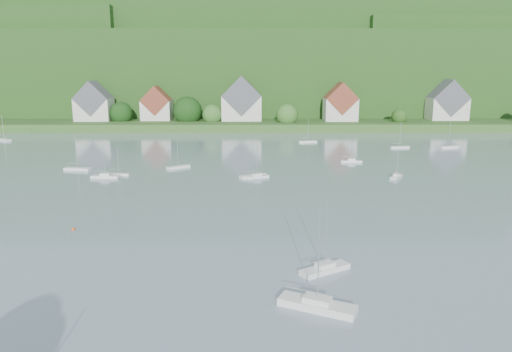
% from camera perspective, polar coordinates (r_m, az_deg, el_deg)
% --- Properties ---
extents(far_shore_strip, '(600.00, 60.00, 3.00)m').
position_cam_1_polar(far_shore_strip, '(206.60, -3.04, 6.68)').
color(far_shore_strip, '#2C5821').
rests_on(far_shore_strip, ground).
extents(forested_ridge, '(620.00, 181.22, 69.89)m').
position_cam_1_polar(forested_ridge, '(274.14, -2.33, 12.53)').
color(forested_ridge, '#144014').
rests_on(forested_ridge, ground).
extents(village_building_0, '(14.00, 10.40, 16.00)m').
position_cam_1_polar(village_building_0, '(203.36, -19.09, 8.21)').
color(village_building_0, beige).
rests_on(village_building_0, far_shore_strip).
extents(village_building_1, '(12.00, 9.36, 14.00)m').
position_cam_1_polar(village_building_1, '(198.84, -11.98, 8.32)').
color(village_building_1, beige).
rests_on(village_building_1, far_shore_strip).
extents(village_building_2, '(16.00, 11.44, 18.00)m').
position_cam_1_polar(village_building_2, '(193.79, -1.75, 8.93)').
color(village_building_2, beige).
rests_on(village_building_2, far_shore_strip).
extents(village_building_3, '(13.00, 10.40, 15.50)m').
position_cam_1_polar(village_building_3, '(195.00, 10.21, 8.52)').
color(village_building_3, beige).
rests_on(village_building_3, far_shore_strip).
extents(village_building_4, '(15.00, 10.40, 16.50)m').
position_cam_1_polar(village_building_4, '(211.57, 22.21, 8.13)').
color(village_building_4, beige).
rests_on(village_building_4, far_shore_strip).
extents(near_sailboat_3, '(6.03, 4.56, 8.13)m').
position_cam_1_polar(near_sailboat_3, '(53.49, 8.37, -11.02)').
color(near_sailboat_3, silver).
rests_on(near_sailboat_3, ground).
extents(near_sailboat_4, '(7.46, 5.00, 9.85)m').
position_cam_1_polar(near_sailboat_4, '(45.64, 7.44, -15.19)').
color(near_sailboat_4, silver).
rests_on(near_sailboat_4, ground).
extents(mooring_buoy_3, '(0.49, 0.49, 0.49)m').
position_cam_1_polar(mooring_buoy_3, '(71.30, -21.31, -6.13)').
color(mooring_buoy_3, '#E85218').
rests_on(mooring_buoy_3, ground).
extents(far_sailboat_cluster, '(183.60, 62.55, 8.53)m').
position_cam_1_polar(far_sailboat_cluster, '(125.13, 2.43, 2.53)').
color(far_sailboat_cluster, silver).
rests_on(far_sailboat_cluster, ground).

